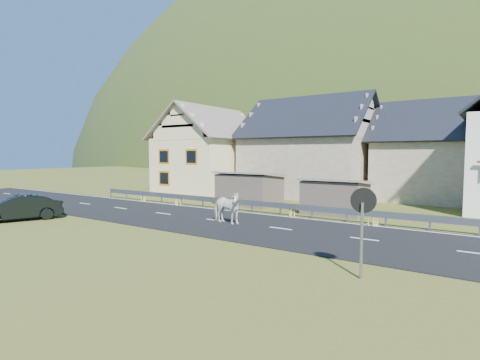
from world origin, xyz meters
The scene contains 14 objects.
ground centered at (0.00, 0.00, 0.00)m, with size 160.00×160.00×0.00m, color #454E1A.
road centered at (0.00, 0.00, 0.02)m, with size 60.00×7.00×0.04m, color black.
lane_markings centered at (0.00, 0.00, 0.04)m, with size 60.00×6.60×0.01m, color silver.
guardrail centered at (0.00, 3.68, 0.56)m, with size 28.10×0.09×0.75m.
shed_left centered at (-2.00, 6.50, 1.10)m, with size 4.30×3.30×2.40m, color brown.
shed_right centered at (4.50, 6.00, 1.00)m, with size 3.80×2.90×2.20m, color brown.
house_cream centered at (-10.00, 12.00, 4.36)m, with size 7.80×9.80×8.30m.
house_stone_a centered at (-1.00, 15.00, 4.63)m, with size 10.80×9.80×8.90m.
house_stone_b centered at (9.00, 17.00, 4.24)m, with size 9.80×8.80×8.10m.
mountain centered at (5.00, 180.00, -20.00)m, with size 440.00×280.00×260.00m, color #293D12.
conifer_patch centered at (-55.00, 110.00, 6.00)m, with size 76.00×50.00×28.00m, color black.
horse centered at (1.02, -0.43, 0.89)m, with size 2.00×0.91×1.69m, color white.
car centered at (-8.97, -5.95, 0.71)m, with size 1.49×4.28×1.41m, color black.
traffic_mirror centered at (9.34, -4.97, 1.95)m, with size 0.71×0.32×2.66m.
Camera 1 is at (12.46, -15.84, 3.64)m, focal length 28.00 mm.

